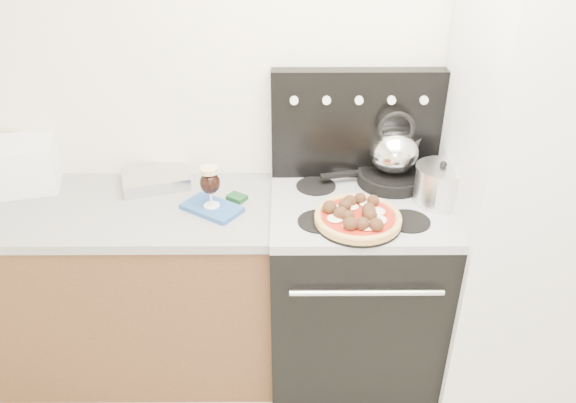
{
  "coord_description": "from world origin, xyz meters",
  "views": [
    {
      "loc": [
        -0.24,
        -0.9,
        2.14
      ],
      "look_at": [
        -0.23,
        1.05,
        1.0
      ],
      "focal_mm": 35.0,
      "sensor_mm": 36.0,
      "label": 1
    }
  ],
  "objects_px": {
    "toaster_oven": "(16,165)",
    "pizza": "(358,216)",
    "fridge": "(526,200)",
    "oven_mitt": "(212,208)",
    "beer_glass": "(210,187)",
    "skillet": "(391,178)",
    "pizza_pan": "(358,222)",
    "tea_kettle": "(394,148)",
    "stock_pot": "(440,186)",
    "stove_body": "(353,291)",
    "base_cabinet": "(121,290)"
  },
  "relations": [
    {
      "from": "base_cabinet",
      "to": "beer_glass",
      "type": "bearing_deg",
      "value": -5.66
    },
    {
      "from": "skillet",
      "to": "stove_body",
      "type": "bearing_deg",
      "value": -131.94
    },
    {
      "from": "base_cabinet",
      "to": "tea_kettle",
      "type": "distance_m",
      "value": 1.44
    },
    {
      "from": "toaster_oven",
      "to": "pizza",
      "type": "relative_size",
      "value": 0.99
    },
    {
      "from": "toaster_oven",
      "to": "pizza_pan",
      "type": "height_order",
      "value": "toaster_oven"
    },
    {
      "from": "beer_glass",
      "to": "pizza_pan",
      "type": "relative_size",
      "value": 0.53
    },
    {
      "from": "fridge",
      "to": "stock_pot",
      "type": "bearing_deg",
      "value": 174.09
    },
    {
      "from": "oven_mitt",
      "to": "beer_glass",
      "type": "height_order",
      "value": "beer_glass"
    },
    {
      "from": "tea_kettle",
      "to": "stock_pot",
      "type": "xyz_separation_m",
      "value": [
        0.18,
        -0.17,
        -0.1
      ]
    },
    {
      "from": "beer_glass",
      "to": "base_cabinet",
      "type": "bearing_deg",
      "value": 174.34
    },
    {
      "from": "pizza_pan",
      "to": "tea_kettle",
      "type": "height_order",
      "value": "tea_kettle"
    },
    {
      "from": "stock_pot",
      "to": "base_cabinet",
      "type": "bearing_deg",
      "value": 179.5
    },
    {
      "from": "oven_mitt",
      "to": "toaster_oven",
      "type": "bearing_deg",
      "value": 166.5
    },
    {
      "from": "beer_glass",
      "to": "stock_pot",
      "type": "height_order",
      "value": "beer_glass"
    },
    {
      "from": "skillet",
      "to": "pizza_pan",
      "type": "bearing_deg",
      "value": -118.95
    },
    {
      "from": "oven_mitt",
      "to": "tea_kettle",
      "type": "xyz_separation_m",
      "value": [
        0.8,
        0.2,
        0.19
      ]
    },
    {
      "from": "pizza_pan",
      "to": "stock_pot",
      "type": "relative_size",
      "value": 1.64
    },
    {
      "from": "pizza",
      "to": "beer_glass",
      "type": "bearing_deg",
      "value": 166.84
    },
    {
      "from": "tea_kettle",
      "to": "base_cabinet",
      "type": "bearing_deg",
      "value": -173.07
    },
    {
      "from": "base_cabinet",
      "to": "stock_pot",
      "type": "xyz_separation_m",
      "value": [
        1.44,
        -0.01,
        0.57
      ]
    },
    {
      "from": "base_cabinet",
      "to": "oven_mitt",
      "type": "height_order",
      "value": "oven_mitt"
    },
    {
      "from": "stove_body",
      "to": "fridge",
      "type": "distance_m",
      "value": 0.87
    },
    {
      "from": "skillet",
      "to": "base_cabinet",
      "type": "bearing_deg",
      "value": -172.94
    },
    {
      "from": "oven_mitt",
      "to": "pizza_pan",
      "type": "distance_m",
      "value": 0.62
    },
    {
      "from": "stove_body",
      "to": "toaster_oven",
      "type": "xyz_separation_m",
      "value": [
        -1.53,
        0.19,
        0.57
      ]
    },
    {
      "from": "toaster_oven",
      "to": "base_cabinet",
      "type": "bearing_deg",
      "value": -35.39
    },
    {
      "from": "fridge",
      "to": "skillet",
      "type": "bearing_deg",
      "value": 158.88
    },
    {
      "from": "tea_kettle",
      "to": "stock_pot",
      "type": "bearing_deg",
      "value": -44.18
    },
    {
      "from": "toaster_oven",
      "to": "skillet",
      "type": "distance_m",
      "value": 1.7
    },
    {
      "from": "pizza_pan",
      "to": "skillet",
      "type": "height_order",
      "value": "skillet"
    },
    {
      "from": "toaster_oven",
      "to": "tea_kettle",
      "type": "height_order",
      "value": "tea_kettle"
    },
    {
      "from": "pizza",
      "to": "stove_body",
      "type": "bearing_deg",
      "value": 80.49
    },
    {
      "from": "tea_kettle",
      "to": "pizza",
      "type": "bearing_deg",
      "value": -119.08
    },
    {
      "from": "skillet",
      "to": "stock_pot",
      "type": "distance_m",
      "value": 0.25
    },
    {
      "from": "toaster_oven",
      "to": "beer_glass",
      "type": "xyz_separation_m",
      "value": [
        0.9,
        -0.22,
        0.01
      ]
    },
    {
      "from": "pizza_pan",
      "to": "pizza",
      "type": "height_order",
      "value": "pizza"
    },
    {
      "from": "beer_glass",
      "to": "skillet",
      "type": "relative_size",
      "value": 0.6
    },
    {
      "from": "beer_glass",
      "to": "fridge",
      "type": "bearing_deg",
      "value": -0.14
    },
    {
      "from": "oven_mitt",
      "to": "stock_pot",
      "type": "height_order",
      "value": "stock_pot"
    },
    {
      "from": "pizza",
      "to": "toaster_oven",
      "type": "bearing_deg",
      "value": 166.64
    },
    {
      "from": "base_cabinet",
      "to": "tea_kettle",
      "type": "bearing_deg",
      "value": 7.06
    },
    {
      "from": "toaster_oven",
      "to": "pizza",
      "type": "height_order",
      "value": "toaster_oven"
    },
    {
      "from": "toaster_oven",
      "to": "pizza",
      "type": "bearing_deg",
      "value": -27.12
    },
    {
      "from": "fridge",
      "to": "toaster_oven",
      "type": "xyz_separation_m",
      "value": [
        -2.23,
        0.22,
        0.06
      ]
    },
    {
      "from": "oven_mitt",
      "to": "tea_kettle",
      "type": "distance_m",
      "value": 0.84
    },
    {
      "from": "toaster_oven",
      "to": "stock_pot",
      "type": "xyz_separation_m",
      "value": [
        1.87,
        -0.18,
        -0.01
      ]
    },
    {
      "from": "stove_body",
      "to": "fridge",
      "type": "bearing_deg",
      "value": -2.05
    },
    {
      "from": "pizza",
      "to": "stock_pot",
      "type": "bearing_deg",
      "value": 25.59
    },
    {
      "from": "base_cabinet",
      "to": "tea_kettle",
      "type": "relative_size",
      "value": 5.96
    },
    {
      "from": "pizza",
      "to": "stock_pot",
      "type": "relative_size",
      "value": 1.63
    }
  ]
}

